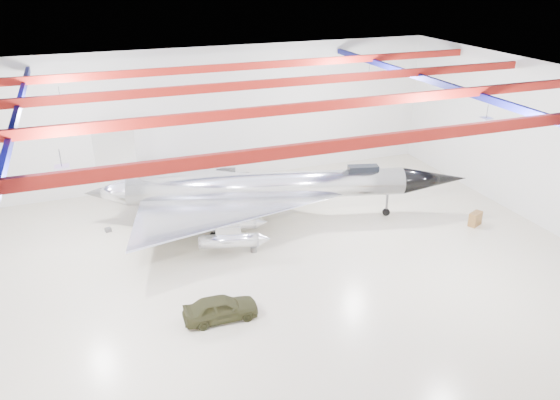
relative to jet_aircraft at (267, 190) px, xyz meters
name	(u,v)px	position (x,y,z in m)	size (l,w,h in m)	color
floor	(262,266)	(-2.41, -5.79, -2.40)	(40.00, 40.00, 0.00)	beige
wall_back	(201,117)	(-2.41, 9.21, 3.10)	(40.00, 40.00, 0.00)	silver
wall_right	(536,144)	(17.59, -5.79, 3.10)	(30.00, 30.00, 0.00)	silver
ceiling	(259,86)	(-2.41, -5.79, 8.60)	(40.00, 40.00, 0.00)	#0A0F38
ceiling_structure	(259,98)	(-2.41, -5.79, 7.92)	(39.50, 29.50, 1.08)	maroon
jet_aircraft	(267,190)	(0.00, 0.00, 0.00)	(26.44, 18.66, 7.33)	silver
jeep	(221,308)	(-6.10, -10.11, -1.74)	(1.56, 3.87, 1.32)	#333319
desk	(475,219)	(13.41, -5.74, -1.91)	(1.07, 0.53, 0.98)	brown
toolbox_red	(202,213)	(-4.17, 2.55, -2.24)	(0.47, 0.38, 0.33)	maroon
engine_drum	(254,249)	(-2.32, -3.94, -2.21)	(0.42, 0.42, 0.38)	#59595B
parts_bin	(249,209)	(-0.72, 2.03, -2.19)	(0.59, 0.48, 0.42)	olive
crate_small	(108,230)	(-10.80, 2.25, -2.26)	(0.40, 0.32, 0.28)	#59595B
oil_barrel	(229,219)	(-2.58, 0.86, -2.20)	(0.59, 0.47, 0.41)	olive
spares_box	(252,194)	(0.38, 4.68, -2.23)	(0.39, 0.39, 0.35)	#59595B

